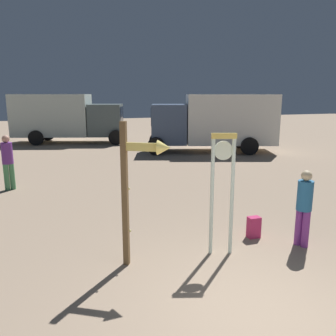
% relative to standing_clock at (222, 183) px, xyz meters
% --- Properties ---
extents(ground_plane, '(80.00, 80.00, 0.00)m').
position_rel_standing_clock_xyz_m(ground_plane, '(-0.38, -1.96, -1.41)').
color(ground_plane, gray).
extents(standing_clock, '(0.46, 0.22, 2.34)m').
position_rel_standing_clock_xyz_m(standing_clock, '(0.00, 0.00, 0.00)').
color(standing_clock, white).
rests_on(standing_clock, ground_plane).
extents(arrow_sign, '(0.83, 0.59, 2.59)m').
position_rel_standing_clock_xyz_m(arrow_sign, '(-1.60, 0.02, 0.25)').
color(arrow_sign, brown).
rests_on(arrow_sign, ground_plane).
extents(person_near_clock, '(0.30, 0.30, 1.58)m').
position_rel_standing_clock_xyz_m(person_near_clock, '(1.72, -0.23, -0.53)').
color(person_near_clock, '#863692').
rests_on(person_near_clock, ground_plane).
extents(backpack, '(0.26, 0.22, 0.46)m').
position_rel_standing_clock_xyz_m(backpack, '(1.02, 0.44, -1.18)').
color(backpack, '#C32C5E').
rests_on(backpack, ground_plane).
extents(person_distant, '(0.34, 0.34, 1.77)m').
position_rel_standing_clock_xyz_m(person_distant, '(-4.35, 6.26, -0.42)').
color(person_distant, '#4C935C').
rests_on(person_distant, ground_plane).
extents(box_truck_near, '(7.10, 4.40, 3.02)m').
position_rel_standing_clock_xyz_m(box_truck_near, '(5.34, 10.99, 0.24)').
color(box_truck_near, white).
rests_on(box_truck_near, ground_plane).
extents(box_truck_far, '(7.23, 4.23, 3.03)m').
position_rel_standing_clock_xyz_m(box_truck_far, '(-2.10, 17.08, 0.23)').
color(box_truck_far, silver).
rests_on(box_truck_far, ground_plane).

